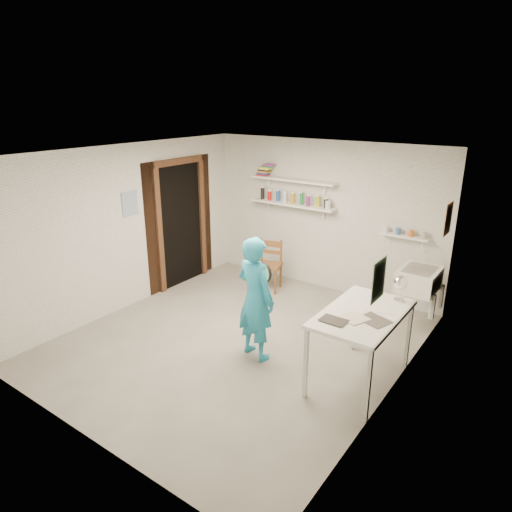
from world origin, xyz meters
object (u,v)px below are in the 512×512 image
Objects in this scene: wall_clock at (263,272)px; desk_lamp at (401,283)px; man at (255,298)px; belfast_sink at (419,280)px; work_table at (360,347)px; wooden_chair at (268,265)px.

wall_clock is 1.72× the size of desk_lamp.
man is 1.66m from desk_lamp.
man is 9.59× the size of desk_lamp.
belfast_sink is 1.20m from desk_lamp.
desk_lamp is (0.21, 0.51, 0.64)m from work_table.
man is at bearing -76.75° from wooden_chair.
wall_clock is 1.59m from desk_lamp.
belfast_sink is 1.67m from work_table.
man is 5.56× the size of wall_clock.
work_table is at bearing -112.42° from desk_lamp.
desk_lamp is at bearing 30.82° from wall_clock.
desk_lamp is at bearing -85.01° from belfast_sink.
wall_clock reaches higher than desk_lamp.
belfast_sink is 2.31m from man.
wooden_chair is at bearing -177.85° from belfast_sink.
desk_lamp reaches higher than belfast_sink.
work_table is at bearing 12.21° from wall_clock.
man is 0.34m from wall_clock.
desk_lamp is (1.45, 0.73, 0.31)m from man.
belfast_sink is at bearing -114.13° from man.
belfast_sink is 2.38m from wooden_chair.
desk_lamp is (0.10, -1.14, 0.37)m from belfast_sink.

